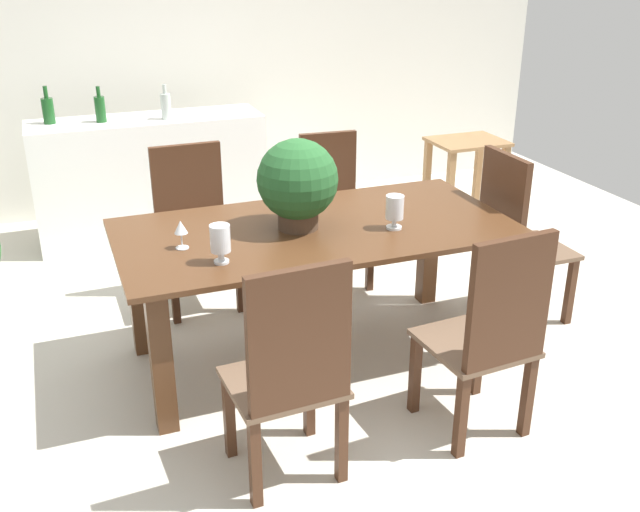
{
  "coord_description": "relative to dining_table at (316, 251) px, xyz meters",
  "views": [
    {
      "loc": [
        -1.23,
        -3.57,
        2.12
      ],
      "look_at": [
        0.06,
        -0.16,
        0.55
      ],
      "focal_mm": 40.93,
      "sensor_mm": 36.0,
      "label": 1
    }
  ],
  "objects": [
    {
      "name": "flower_centerpiece",
      "position": [
        -0.09,
        0.02,
        0.39
      ],
      "size": [
        0.41,
        0.41,
        0.47
      ],
      "color": "#4C3828",
      "rests_on": "dining_table"
    },
    {
      "name": "back_wall",
      "position": [
        0.0,
        2.87,
        0.67
      ],
      "size": [
        6.4,
        0.1,
        2.6
      ],
      "primitive_type": "cube",
      "color": "silver",
      "rests_on": "ground"
    },
    {
      "name": "dining_table",
      "position": [
        0.0,
        0.0,
        0.0
      ],
      "size": [
        2.04,
        1.02,
        0.76
      ],
      "color": "#4C2D19",
      "rests_on": "ground"
    },
    {
      "name": "wine_glass",
      "position": [
        -0.7,
        -0.04,
        0.24
      ],
      "size": [
        0.06,
        0.06,
        0.14
      ],
      "color": "silver",
      "rests_on": "dining_table"
    },
    {
      "name": "chair_far_left",
      "position": [
        -0.46,
        0.95,
        -0.08
      ],
      "size": [
        0.48,
        0.46,
        0.99
      ],
      "rotation": [
        0.0,
        0.0,
        0.02
      ],
      "color": "#422616",
      "rests_on": "ground"
    },
    {
      "name": "crystal_vase_center_near",
      "position": [
        0.37,
        -0.16,
        0.24
      ],
      "size": [
        0.09,
        0.09,
        0.18
      ],
      "color": "silver",
      "rests_on": "dining_table"
    },
    {
      "name": "side_table",
      "position": [
        1.81,
        1.47,
        -0.12
      ],
      "size": [
        0.56,
        0.45,
        0.71
      ],
      "color": "olive",
      "rests_on": "ground"
    },
    {
      "name": "wine_bottle_dark",
      "position": [
        -1.21,
        2.22,
        0.4
      ],
      "size": [
        0.08,
        0.08,
        0.27
      ],
      "color": "#194C1E",
      "rests_on": "kitchen_counter"
    },
    {
      "name": "chair_near_right",
      "position": [
        0.47,
        -0.95,
        -0.07
      ],
      "size": [
        0.47,
        0.48,
        1.03
      ],
      "rotation": [
        0.0,
        0.0,
        3.22
      ],
      "color": "#422616",
      "rests_on": "ground"
    },
    {
      "name": "ground_plane",
      "position": [
        0.0,
        0.27,
        -0.63
      ],
      "size": [
        7.04,
        7.04,
        0.0
      ],
      "primitive_type": "plane",
      "color": "beige"
    },
    {
      "name": "crystal_vase_left",
      "position": [
        -0.57,
        -0.28,
        0.25
      ],
      "size": [
        0.09,
        0.09,
        0.18
      ],
      "color": "silver",
      "rests_on": "dining_table"
    },
    {
      "name": "chair_near_left",
      "position": [
        -0.45,
        -0.95,
        -0.06
      ],
      "size": [
        0.48,
        0.45,
        1.03
      ],
      "rotation": [
        0.0,
        0.0,
        3.19
      ],
      "color": "#422616",
      "rests_on": "ground"
    },
    {
      "name": "wine_bottle_tall",
      "position": [
        -0.86,
        2.14,
        0.4
      ],
      "size": [
        0.07,
        0.07,
        0.26
      ],
      "color": "#194C1E",
      "rests_on": "kitchen_counter"
    },
    {
      "name": "wine_bottle_amber",
      "position": [
        -0.4,
        2.07,
        0.4
      ],
      "size": [
        0.07,
        0.07,
        0.25
      ],
      "color": "#B2BFB7",
      "rests_on": "kitchen_counter"
    },
    {
      "name": "kitchen_counter",
      "position": [
        -0.54,
        2.15,
        -0.16
      ],
      "size": [
        1.7,
        0.5,
        0.92
      ],
      "primitive_type": "cube",
      "color": "white",
      "rests_on": "ground"
    },
    {
      "name": "chair_foot_end",
      "position": [
        1.24,
        0.0,
        -0.06
      ],
      "size": [
        0.46,
        0.46,
        1.04
      ],
      "rotation": [
        0.0,
        0.0,
        1.57
      ],
      "color": "#422616",
      "rests_on": "ground"
    },
    {
      "name": "chair_far_right",
      "position": [
        0.47,
        0.94,
        -0.09
      ],
      "size": [
        0.45,
        0.46,
        0.98
      ],
      "rotation": [
        0.0,
        0.0,
        -0.07
      ],
      "color": "#422616",
      "rests_on": "ground"
    }
  ]
}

